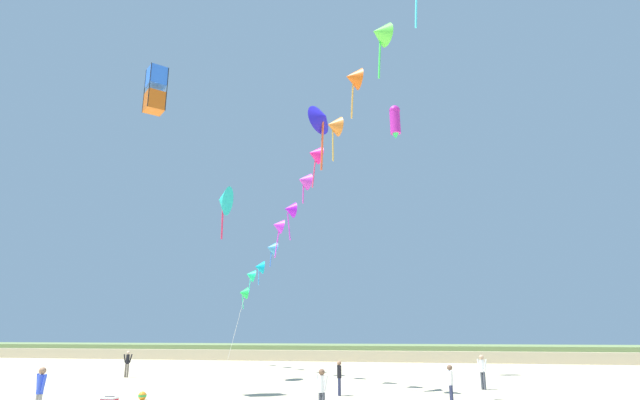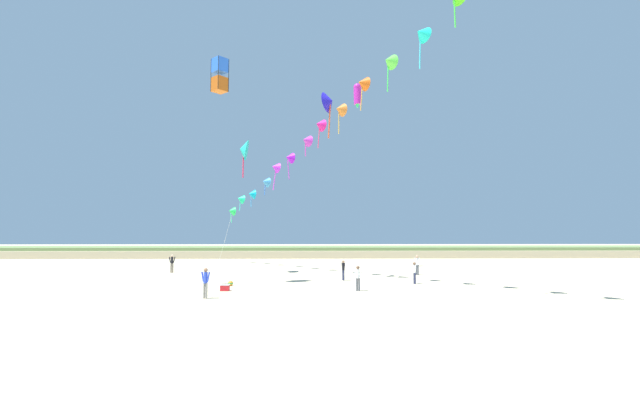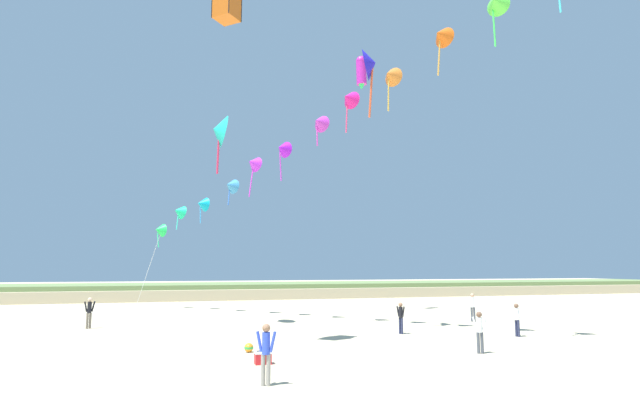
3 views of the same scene
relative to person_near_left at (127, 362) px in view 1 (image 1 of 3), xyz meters
The scene contains 13 objects.
dune_ridge 30.37m from the person_near_left, 65.85° to the left, with size 120.00×12.51×1.58m.
person_near_left is the anchor object (origin of this frame).
person_near_right 22.82m from the person_near_left, ahead, with size 0.52×0.47×1.75m.
person_mid_center 20.87m from the person_near_left, 39.31° to the right, with size 0.55×0.31×1.62m.
person_far_left 22.84m from the person_near_left, 24.69° to the right, with size 0.22×0.56×1.60m.
person_far_right 17.65m from the person_near_left, 66.50° to the right, with size 0.59×0.32×1.74m.
person_far_center 17.19m from the person_near_left, 24.03° to the right, with size 0.29×0.54×1.58m.
kite_banner_string 17.95m from the person_near_left, 13.89° to the right, with size 22.13×33.82×19.26m.
large_kite_low_lead 12.62m from the person_near_left, ahead, with size 1.10×2.06×3.72m.
large_kite_mid_trail 20.97m from the person_near_left, 22.08° to the right, with size 1.63×2.01×4.04m.
large_kite_high_solo 26.02m from the person_near_left, 14.36° to the left, with size 1.16×1.16×2.77m.
large_kite_outer_drift 18.58m from the person_near_left, 57.16° to the right, with size 1.35×1.35×2.54m.
beach_ball 12.75m from the person_near_left, 54.34° to the right, with size 0.36×0.36×0.36m.
Camera 1 is at (7.61, -12.89, 2.86)m, focal length 28.00 mm.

